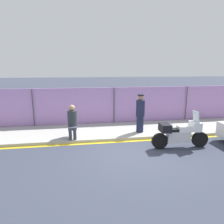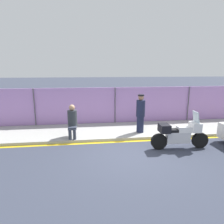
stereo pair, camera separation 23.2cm
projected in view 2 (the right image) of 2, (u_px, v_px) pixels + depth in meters
ground_plane at (130, 154)px, 7.08m from camera, size 120.00×120.00×0.00m
sidewalk at (119, 130)px, 9.60m from camera, size 30.60×2.49×0.12m
curb_paint_stripe at (124, 142)px, 8.32m from camera, size 30.60×0.18×0.01m
storefront_fence at (115, 106)px, 10.69m from camera, size 29.07×0.17×2.01m
motorcycle at (180, 134)px, 7.50m from camera, size 2.22×0.55×1.43m
officer_standing at (141, 113)px, 8.98m from camera, size 0.39×0.39×1.73m
person_seated_on_curb at (72, 119)px, 8.43m from camera, size 0.40×0.71×1.38m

